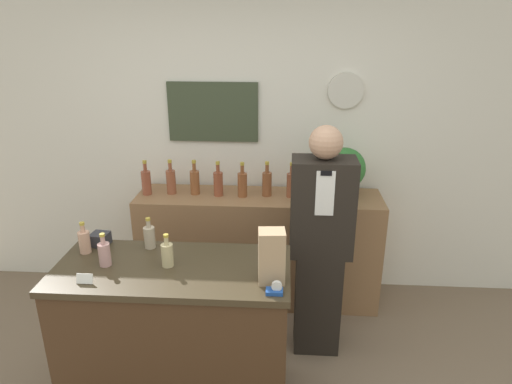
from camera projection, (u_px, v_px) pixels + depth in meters
name	position (u px, v px, depth m)	size (l,w,h in m)	color
back_wall	(240.00, 140.00, 3.88)	(5.20, 0.09, 2.70)	silver
back_shelf	(259.00, 248.00, 3.90)	(2.01, 0.48, 0.96)	#8E6642
display_counter	(177.00, 335.00, 2.81)	(1.37, 0.63, 0.97)	#422B19
shopkeeper	(320.00, 245.00, 3.17)	(0.43, 0.27, 1.69)	black
potted_plant	(345.00, 170.00, 3.61)	(0.33, 0.33, 0.41)	#4C3D2D
paper_bag	(272.00, 256.00, 2.44)	(0.15, 0.13, 0.30)	tan
tape_dispenser	(275.00, 290.00, 2.38)	(0.09, 0.06, 0.07)	#1E4799
price_card_left	(85.00, 279.00, 2.47)	(0.09, 0.02, 0.06)	white
gift_box	(100.00, 239.00, 2.89)	(0.12, 0.12, 0.08)	#2D2D33
counter_bottle_0	(84.00, 241.00, 2.78)	(0.07, 0.07, 0.20)	tan
counter_bottle_1	(104.00, 253.00, 2.63)	(0.07, 0.07, 0.20)	tan
counter_bottle_2	(149.00, 236.00, 2.84)	(0.07, 0.07, 0.20)	tan
counter_bottle_3	(167.00, 254.00, 2.63)	(0.07, 0.07, 0.20)	tan
shelf_bottle_0	(146.00, 182.00, 3.73)	(0.08, 0.08, 0.29)	brown
shelf_bottle_1	(171.00, 181.00, 3.75)	(0.08, 0.08, 0.29)	brown
shelf_bottle_2	(195.00, 181.00, 3.74)	(0.08, 0.08, 0.29)	brown
shelf_bottle_3	(218.00, 183.00, 3.71)	(0.08, 0.08, 0.29)	brown
shelf_bottle_4	(242.00, 184.00, 3.69)	(0.08, 0.08, 0.29)	brown
shelf_bottle_5	(267.00, 183.00, 3.70)	(0.08, 0.08, 0.29)	brown
shelf_bottle_6	(291.00, 184.00, 3.68)	(0.08, 0.08, 0.29)	brown
shelf_bottle_7	(316.00, 185.00, 3.65)	(0.08, 0.08, 0.29)	brown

